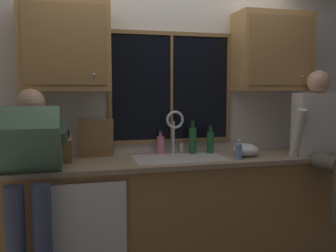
# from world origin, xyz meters

# --- Properties ---
(back_wall) EXTENTS (5.61, 0.12, 2.55)m
(back_wall) POSITION_xyz_m (0.00, 0.06, 1.27)
(back_wall) COLOR silver
(back_wall) RESTS_ON floor
(window_glass) EXTENTS (1.10, 0.02, 0.95)m
(window_glass) POSITION_xyz_m (0.08, -0.01, 1.52)
(window_glass) COLOR black
(window_frame_top) EXTENTS (1.17, 0.02, 0.04)m
(window_frame_top) POSITION_xyz_m (0.08, -0.02, 2.02)
(window_frame_top) COLOR olive
(window_frame_bottom) EXTENTS (1.17, 0.02, 0.04)m
(window_frame_bottom) POSITION_xyz_m (0.08, -0.02, 1.03)
(window_frame_bottom) COLOR olive
(window_frame_left) EXTENTS (0.04, 0.02, 0.95)m
(window_frame_left) POSITION_xyz_m (-0.49, -0.02, 1.52)
(window_frame_left) COLOR olive
(window_frame_right) EXTENTS (0.03, 0.02, 0.95)m
(window_frame_right) POSITION_xyz_m (0.65, -0.02, 1.52)
(window_frame_right) COLOR olive
(window_mullion_center) EXTENTS (0.02, 0.02, 0.95)m
(window_mullion_center) POSITION_xyz_m (0.08, -0.02, 1.52)
(window_mullion_center) COLOR olive
(lower_cabinet_run) EXTENTS (3.21, 0.58, 0.88)m
(lower_cabinet_run) POSITION_xyz_m (0.00, -0.29, 0.44)
(lower_cabinet_run) COLOR #A07744
(lower_cabinet_run) RESTS_ON floor
(countertop) EXTENTS (3.27, 0.62, 0.04)m
(countertop) POSITION_xyz_m (0.00, -0.31, 0.90)
(countertop) COLOR gray
(countertop) RESTS_ON lower_cabinet_run
(dishwasher_front) EXTENTS (0.60, 0.02, 0.74)m
(dishwasher_front) POSITION_xyz_m (-0.73, -0.61, 0.46)
(dishwasher_front) COLOR white
(upper_cabinet_left) EXTENTS (0.71, 0.36, 0.72)m
(upper_cabinet_left) POSITION_xyz_m (-0.85, -0.17, 1.86)
(upper_cabinet_left) COLOR #B2844C
(upper_cabinet_right) EXTENTS (0.71, 0.36, 0.72)m
(upper_cabinet_right) POSITION_xyz_m (1.02, -0.17, 1.86)
(upper_cabinet_right) COLOR #B2844C
(sink) EXTENTS (0.80, 0.46, 0.21)m
(sink) POSITION_xyz_m (0.08, -0.30, 0.82)
(sink) COLOR #B7B7BC
(sink) RESTS_ON lower_cabinet_run
(faucet) EXTENTS (0.18, 0.09, 0.40)m
(faucet) POSITION_xyz_m (0.09, -0.12, 1.17)
(faucet) COLOR silver
(faucet) RESTS_ON countertop
(person_standing) EXTENTS (0.53, 0.71, 1.52)m
(person_standing) POSITION_xyz_m (-1.12, -0.59, 0.95)
(person_standing) COLOR #384260
(person_standing) RESTS_ON floor
(person_sitting_on_counter) EXTENTS (0.54, 0.61, 1.26)m
(person_sitting_on_counter) POSITION_xyz_m (1.31, -0.57, 1.10)
(person_sitting_on_counter) COLOR #595147
(person_sitting_on_counter) RESTS_ON countertop
(knife_block) EXTENTS (0.12, 0.18, 0.32)m
(knife_block) POSITION_xyz_m (-0.88, -0.26, 1.03)
(knife_block) COLOR olive
(knife_block) RESTS_ON countertop
(cutting_board) EXTENTS (0.30, 0.09, 0.34)m
(cutting_board) POSITION_xyz_m (-0.62, -0.09, 1.09)
(cutting_board) COLOR #997047
(cutting_board) RESTS_ON countertop
(mixing_bowl) EXTENTS (0.23, 0.23, 0.12)m
(mixing_bowl) POSITION_xyz_m (0.68, -0.35, 0.97)
(mixing_bowl) COLOR silver
(mixing_bowl) RESTS_ON countertop
(soap_dispenser) EXTENTS (0.06, 0.07, 0.17)m
(soap_dispenser) POSITION_xyz_m (0.55, -0.47, 0.99)
(soap_dispenser) COLOR #668CCC
(soap_dispenser) RESTS_ON countertop
(bottle_green_glass) EXTENTS (0.07, 0.07, 0.26)m
(bottle_green_glass) POSITION_xyz_m (0.42, -0.13, 1.03)
(bottle_green_glass) COLOR #1E592D
(bottle_green_glass) RESTS_ON countertop
(bottle_tall_clear) EXTENTS (0.07, 0.07, 0.31)m
(bottle_tall_clear) POSITION_xyz_m (0.26, -0.12, 1.05)
(bottle_tall_clear) COLOR #1E592D
(bottle_tall_clear) RESTS_ON countertop
(bottle_amber_small) EXTENTS (0.07, 0.07, 0.22)m
(bottle_amber_small) POSITION_xyz_m (-0.04, -0.07, 1.01)
(bottle_amber_small) COLOR pink
(bottle_amber_small) RESTS_ON countertop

